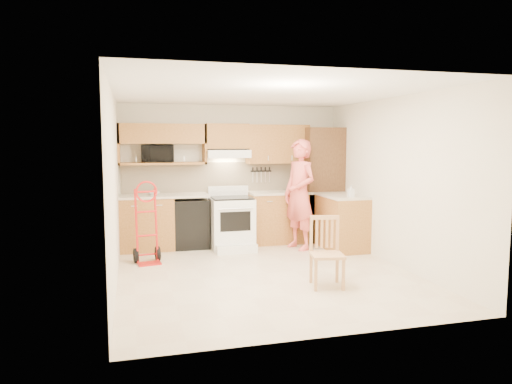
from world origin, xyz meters
name	(u,v)px	position (x,y,z in m)	size (l,w,h in m)	color
floor	(265,274)	(0.00, 0.00, -0.01)	(4.00, 4.50, 0.02)	beige
ceiling	(265,92)	(0.00, 0.00, 2.51)	(4.00, 4.50, 0.02)	white
wall_back	(232,174)	(0.00, 2.26, 1.25)	(4.00, 0.02, 2.50)	silver
wall_front	(333,206)	(0.00, -2.26, 1.25)	(4.00, 0.02, 2.50)	silver
wall_left	(113,189)	(-2.01, 0.00, 1.25)	(0.02, 4.50, 2.50)	silver
wall_right	(395,182)	(2.01, 0.00, 1.25)	(0.02, 4.50, 2.50)	silver
backsplash	(232,177)	(0.00, 2.23, 1.20)	(3.92, 0.03, 0.55)	beige
lower_cab_left	(147,224)	(-1.55, 1.95, 0.45)	(0.90, 0.60, 0.90)	#B17841
dishwasher	(191,223)	(-0.80, 1.95, 0.42)	(0.60, 0.60, 0.85)	black
lower_cab_right	(279,218)	(0.83, 1.95, 0.45)	(1.14, 0.60, 0.90)	#B17841
countertop_left	(164,196)	(-1.25, 1.95, 0.92)	(1.50, 0.63, 0.04)	#BEAE99
countertop_right	(280,193)	(0.83, 1.95, 0.92)	(1.14, 0.63, 0.04)	#BEAE99
cab_return_right	(342,223)	(1.70, 1.15, 0.45)	(0.60, 1.00, 0.90)	#B17841
countertop_return	(342,196)	(1.70, 1.15, 0.92)	(0.63, 1.00, 0.04)	#BEAE99
pantry_tall	(321,184)	(1.65, 1.95, 1.05)	(0.70, 0.60, 2.10)	brown
upper_cab_left	(162,134)	(-1.25, 2.08, 1.98)	(1.50, 0.33, 0.34)	#B17841
upper_shelf_mw	(163,163)	(-1.25, 2.08, 1.47)	(1.50, 0.33, 0.04)	#B17841
upper_cab_center	(227,136)	(-0.12, 2.08, 1.94)	(0.76, 0.33, 0.44)	#B17841
upper_cab_right	(278,144)	(0.83, 2.08, 1.80)	(1.14, 0.33, 0.70)	#B17841
range_hood	(228,154)	(-0.12, 2.02, 1.63)	(0.76, 0.46, 0.14)	white
knife_strip	(261,174)	(0.55, 2.21, 1.24)	(0.40, 0.05, 0.29)	black
microwave	(158,154)	(-1.34, 2.08, 1.64)	(0.54, 0.37, 0.30)	black
range	(232,219)	(-0.12, 1.62, 0.53)	(0.72, 0.94, 1.06)	white
person	(300,194)	(1.00, 1.35, 0.94)	(0.69, 0.45, 1.89)	#E65D54
hand_truck	(147,226)	(-1.57, 1.00, 0.57)	(0.45, 0.41, 1.13)	red
dining_chair	(327,252)	(0.59, -0.79, 0.45)	(0.40, 0.44, 0.89)	tan
soap_bottle	(351,191)	(1.70, 0.82, 1.04)	(0.09, 0.09, 0.20)	white
bowl	(154,193)	(-1.42, 1.95, 0.97)	(0.21, 0.21, 0.05)	white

